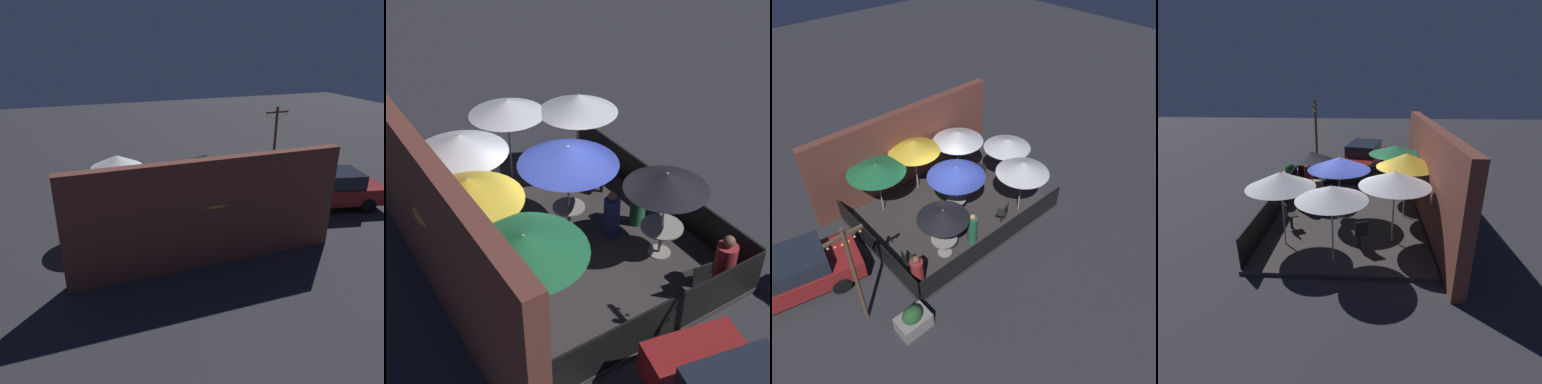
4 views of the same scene
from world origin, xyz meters
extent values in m
plane|color=#2D2D33|center=(0.00, 0.00, 0.00)|extent=(60.00, 60.00, 0.00)
cube|color=#383333|center=(0.00, 0.00, 0.06)|extent=(7.29, 5.45, 0.12)
cube|color=brown|center=(0.00, 2.96, 1.78)|extent=(8.89, 0.36, 3.57)
cube|color=black|center=(0.00, -2.68, 0.59)|extent=(7.09, 0.05, 0.95)
cube|color=black|center=(-3.60, 0.00, 0.59)|extent=(0.05, 5.25, 0.95)
cylinder|color=#B2B2B7|center=(-1.66, -1.59, 1.18)|extent=(0.05, 0.05, 2.12)
cone|color=black|center=(-1.66, -1.59, 2.06)|extent=(1.82, 1.82, 0.37)
cylinder|color=#B2B2B7|center=(0.09, -0.26, 1.28)|extent=(0.05, 0.05, 2.32)
cone|color=#283893|center=(0.09, -0.26, 2.23)|extent=(2.26, 2.26, 0.43)
cylinder|color=#B2B2B7|center=(2.97, -0.20, 1.27)|extent=(0.05, 0.05, 2.30)
cone|color=silver|center=(2.97, -0.20, 2.22)|extent=(1.98, 1.98, 0.39)
cylinder|color=#B2B2B7|center=(-2.06, 1.95, 1.27)|extent=(0.05, 0.05, 2.31)
cone|color=#1E6B3D|center=(-2.06, 1.95, 2.25)|extent=(2.29, 2.29, 0.37)
cylinder|color=#B2B2B7|center=(2.12, -1.81, 1.31)|extent=(0.05, 0.05, 2.38)
cone|color=silver|center=(2.12, -1.81, 2.27)|extent=(2.07, 2.07, 0.47)
cylinder|color=#B2B2B7|center=(-0.13, 2.14, 1.35)|extent=(0.05, 0.05, 2.45)
cone|color=gold|center=(-0.13, 2.14, 2.32)|extent=(2.18, 2.18, 0.51)
cylinder|color=#B2B2B7|center=(1.77, 1.57, 1.30)|extent=(0.05, 0.05, 2.36)
cone|color=silver|center=(1.77, 1.57, 2.25)|extent=(2.19, 2.19, 0.45)
cylinder|color=#9E998E|center=(-1.66, -1.59, 0.13)|extent=(0.52, 0.52, 0.02)
cylinder|color=#9E998E|center=(-1.66, -1.59, 0.47)|extent=(0.08, 0.08, 0.71)
cylinder|color=#9E998E|center=(-1.66, -1.59, 0.85)|extent=(0.95, 0.95, 0.04)
cylinder|color=#9E998E|center=(0.09, -0.26, 0.13)|extent=(0.41, 0.41, 0.02)
cylinder|color=#9E998E|center=(0.09, -0.26, 0.47)|extent=(0.08, 0.08, 0.70)
cylinder|color=#9E998E|center=(0.09, -0.26, 0.83)|extent=(0.75, 0.75, 0.04)
cube|color=black|center=(2.14, 0.53, 0.35)|extent=(0.10, 0.10, 0.45)
cube|color=black|center=(2.14, 0.53, 0.59)|extent=(0.52, 0.52, 0.04)
cube|color=black|center=(2.31, 0.59, 0.83)|extent=(0.17, 0.38, 0.44)
cube|color=black|center=(1.06, -1.87, 0.36)|extent=(0.11, 0.11, 0.48)
cube|color=black|center=(1.06, -1.87, 0.62)|extent=(0.55, 0.55, 0.04)
cube|color=black|center=(1.15, -2.02, 0.86)|extent=(0.36, 0.23, 0.44)
cube|color=black|center=(-3.03, -1.35, 0.34)|extent=(0.09, 0.09, 0.43)
cube|color=black|center=(-3.03, -1.35, 0.57)|extent=(0.46, 0.46, 0.04)
cube|color=black|center=(-3.21, -1.32, 0.81)|extent=(0.10, 0.40, 0.44)
cylinder|color=#236642|center=(-0.50, -1.83, 0.68)|extent=(0.51, 0.51, 1.13)
sphere|color=tan|center=(-0.50, -1.83, 1.35)|extent=(0.22, 0.22, 0.22)
cylinder|color=maroon|center=(-3.17, -2.00, 0.65)|extent=(0.46, 0.46, 1.06)
sphere|color=brown|center=(-3.17, -2.00, 1.30)|extent=(0.25, 0.25, 0.25)
cylinder|color=navy|center=(-0.50, -1.07, 0.60)|extent=(0.54, 0.54, 0.95)
sphere|color=#9E704C|center=(-0.50, -1.07, 1.18)|extent=(0.21, 0.21, 0.21)
cube|color=gray|center=(-4.24, -3.21, 0.28)|extent=(1.02, 0.71, 0.56)
ellipsoid|color=#235128|center=(-4.24, -3.21, 0.68)|extent=(0.66, 0.53, 0.60)
cylinder|color=brown|center=(-5.14, -1.93, 2.00)|extent=(0.12, 0.12, 4.01)
cube|color=brown|center=(-5.14, -1.93, 3.76)|extent=(1.10, 0.08, 0.08)
sphere|color=#F4B260|center=(-5.60, -1.93, 3.61)|extent=(0.07, 0.07, 0.07)
sphere|color=#F4B260|center=(-5.42, -1.93, 3.53)|extent=(0.07, 0.07, 0.07)
sphere|color=#F4B260|center=(-5.24, -1.93, 3.48)|extent=(0.07, 0.07, 0.07)
sphere|color=#F4B260|center=(-5.05, -1.93, 3.48)|extent=(0.07, 0.07, 0.07)
sphere|color=#F4B260|center=(-4.87, -1.93, 3.53)|extent=(0.07, 0.07, 0.07)
sphere|color=#F4B260|center=(-4.69, -1.93, 3.61)|extent=(0.07, 0.07, 0.07)
cube|color=maroon|center=(-6.44, 0.55, 0.67)|extent=(4.85, 2.63, 0.70)
cube|color=#1E232D|center=(-6.44, 0.55, 1.32)|extent=(2.80, 2.06, 0.60)
cylinder|color=black|center=(-4.88, 1.04, 0.32)|extent=(0.66, 0.31, 0.64)
cylinder|color=black|center=(-5.22, -0.54, 0.32)|extent=(0.66, 0.31, 0.64)
cylinder|color=black|center=(-7.66, 1.64, 0.32)|extent=(0.66, 0.31, 0.64)
cylinder|color=black|center=(-8.01, 0.06, 0.32)|extent=(0.66, 0.31, 0.64)
camera|label=1|loc=(3.94, 12.64, 6.86)|focal=35.00mm
camera|label=2|loc=(-8.46, 4.92, 8.10)|focal=50.00mm
camera|label=3|loc=(-7.23, -8.84, 10.73)|focal=35.00mm
camera|label=4|loc=(10.29, 0.70, 5.07)|focal=28.00mm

